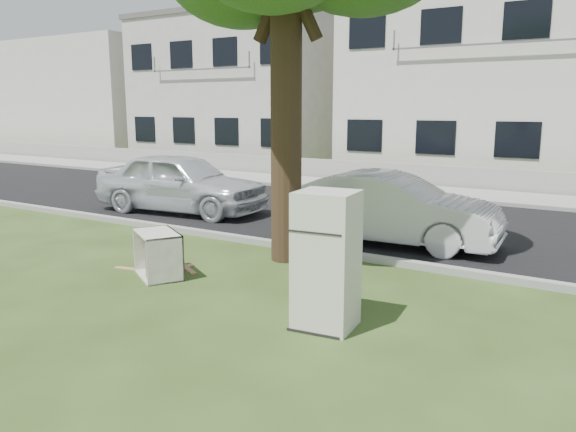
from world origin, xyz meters
The scene contains 16 objects.
ground centered at (0.00, 0.00, 0.00)m, with size 120.00×120.00×0.00m, color #2B3F16.
road centered at (0.00, 6.00, 0.01)m, with size 120.00×7.00×0.01m, color black.
kerb_near centered at (0.00, 2.45, 0.00)m, with size 120.00×0.18×0.12m, color gray.
kerb_far centered at (0.00, 9.55, 0.00)m, with size 120.00×0.18×0.12m, color gray.
sidewalk centered at (0.00, 11.00, 0.01)m, with size 120.00×2.80×0.01m, color gray.
low_wall centered at (0.00, 12.60, 0.35)m, with size 120.00×0.15×0.70m, color gray.
townhouse_left centered at (-12.00, 17.50, 3.52)m, with size 10.20×8.16×7.04m.
townhouse_center centered at (0.00, 17.50, 3.72)m, with size 11.22×8.16×7.44m.
filler_left centered at (-26.00, 18.00, 3.20)m, with size 16.00×9.00×6.40m, color silver.
fridge centered at (1.66, -0.59, 0.85)m, with size 0.70×0.65×1.70m, color beige.
cabinet centered at (-1.61, -0.14, 0.36)m, with size 0.93×0.58×0.73m, color beige.
plank_a centered at (-2.02, -0.07, 0.01)m, with size 1.11×0.09×0.02m, color tan.
plank_b centered at (-1.60, 0.46, 0.01)m, with size 0.95×0.10×0.02m, color #AC785A.
plank_c centered at (-1.60, 0.20, 0.01)m, with size 0.85×0.10×0.02m, color tan.
car_center centered at (0.71, 3.88, 0.70)m, with size 1.49×4.28×1.41m, color silver.
car_left centered at (-5.10, 4.26, 0.77)m, with size 1.83×4.54×1.55m, color silver.
Camera 1 is at (4.70, -6.43, 2.68)m, focal length 35.00 mm.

